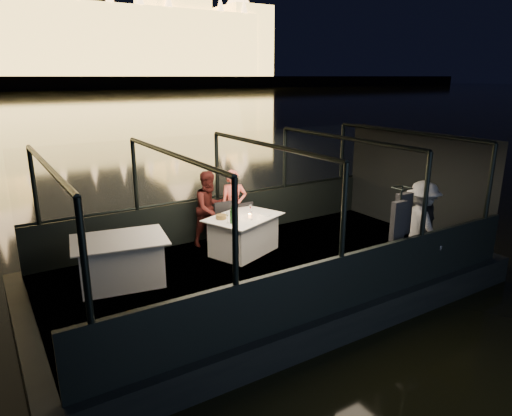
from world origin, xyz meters
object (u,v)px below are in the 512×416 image
coat_stand (398,233)px  passenger_stripe (421,224)px  dining_table_aft (121,263)px  passenger_dark (423,221)px  dining_table_central (244,234)px  chair_port_left (228,226)px  chair_port_right (249,222)px  person_man_maroon (210,210)px  person_woman_coral (234,207)px  wine_bottle (232,216)px

coat_stand → passenger_stripe: bearing=14.5°
dining_table_aft → passenger_dark: size_ratio=1.02×
dining_table_central → chair_port_left: size_ratio=1.57×
chair_port_right → coat_stand: coat_stand is taller
chair_port_right → person_man_maroon: bearing=163.0°
person_woman_coral → passenger_stripe: 3.82m
chair_port_left → passenger_dark: size_ratio=0.60×
chair_port_right → passenger_dark: passenger_dark is taller
chair_port_left → chair_port_right: (0.49, 0.00, 0.00)m
coat_stand → wine_bottle: size_ratio=5.43×
dining_table_aft → passenger_stripe: size_ratio=0.94×
dining_table_aft → chair_port_right: bearing=11.5°
passenger_stripe → passenger_dark: passenger_stripe is taller
chair_port_left → chair_port_right: chair_port_left is taller
chair_port_right → passenger_stripe: size_ratio=0.51×
dining_table_central → person_man_maroon: bearing=114.4°
passenger_dark → wine_bottle: bearing=-89.8°
coat_stand → person_man_maroon: coat_stand is taller
dining_table_central → wine_bottle: wine_bottle is taller
person_woman_coral → wine_bottle: size_ratio=4.87×
coat_stand → passenger_dark: size_ratio=1.14×
dining_table_aft → chair_port_left: (2.42, 0.59, 0.06)m
passenger_dark → wine_bottle: 3.62m
dining_table_aft → chair_port_left: chair_port_left is taller
chair_port_left → wine_bottle: size_ratio=2.89×
dining_table_central → dining_table_aft: dining_table_aft is taller
dining_table_aft → passenger_dark: passenger_dark is taller
wine_bottle → passenger_dark: bearing=-33.7°
person_man_maroon → wine_bottle: person_man_maroon is taller
coat_stand → passenger_dark: bearing=17.1°
chair_port_right → wine_bottle: size_ratio=2.62×
coat_stand → passenger_dark: 1.14m
chair_port_right → passenger_dark: 3.52m
dining_table_aft → chair_port_right: chair_port_right is taller
person_woman_coral → chair_port_left: bearing=-113.8°
dining_table_central → chair_port_left: chair_port_left is taller
chair_port_right → chair_port_left: bearing=-172.5°
person_woman_coral → passenger_dark: 3.85m
chair_port_left → chair_port_right: 0.49m
dining_table_central → person_man_maroon: (-0.36, 0.79, 0.36)m
dining_table_central → chair_port_right: 0.60m
person_woman_coral → passenger_stripe: (2.21, -3.11, 0.10)m
person_man_maroon → wine_bottle: (-0.06, -1.05, 0.17)m
dining_table_central → passenger_dark: passenger_dark is taller
coat_stand → chair_port_right: bearing=110.2°
passenger_stripe → dining_table_central: bearing=59.2°
chair_port_left → passenger_dark: bearing=-44.0°
dining_table_central → dining_table_aft: (-2.53, -0.14, 0.00)m
passenger_dark → chair_port_left: bearing=-101.3°
person_woman_coral → person_man_maroon: (-0.55, 0.05, 0.00)m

